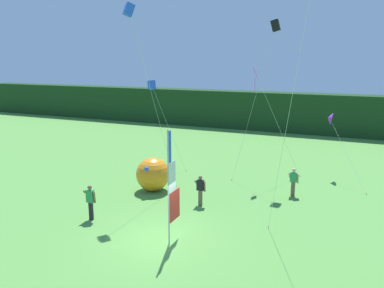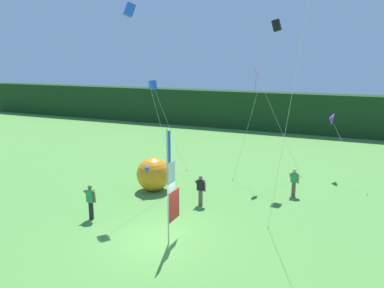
# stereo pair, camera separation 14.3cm
# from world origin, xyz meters

# --- Properties ---
(ground_plane) EXTENTS (120.00, 120.00, 0.00)m
(ground_plane) POSITION_xyz_m (0.00, 0.00, 0.00)
(ground_plane) COLOR #518E3D
(distant_treeline) EXTENTS (80.00, 2.40, 3.95)m
(distant_treeline) POSITION_xyz_m (0.00, 26.88, 1.97)
(distant_treeline) COLOR #193819
(distant_treeline) RESTS_ON ground
(banner_flag) EXTENTS (0.06, 1.03, 4.75)m
(banner_flag) POSITION_xyz_m (0.49, -0.03, 2.28)
(banner_flag) COLOR #B7B7BC
(banner_flag) RESTS_ON ground
(person_near_banner) EXTENTS (0.55, 0.48, 1.57)m
(person_near_banner) POSITION_xyz_m (0.02, 4.17, 0.83)
(person_near_banner) COLOR brown
(person_near_banner) RESTS_ON ground
(person_mid_field) EXTENTS (0.55, 0.48, 1.67)m
(person_mid_field) POSITION_xyz_m (-3.98, 0.46, 0.89)
(person_mid_field) COLOR black
(person_mid_field) RESTS_ON ground
(person_far_left) EXTENTS (0.55, 0.48, 1.56)m
(person_far_left) POSITION_xyz_m (4.14, 7.46, 0.83)
(person_far_left) COLOR brown
(person_far_left) RESTS_ON ground
(inflatable_balloon) EXTENTS (1.91, 1.91, 1.91)m
(inflatable_balloon) POSITION_xyz_m (-3.30, 5.19, 0.96)
(inflatable_balloon) COLOR orange
(inflatable_balloon) RESTS_ON ground
(kite_purple_delta_0) EXTENTS (2.65, 3.56, 4.07)m
(kite_purple_delta_0) POSITION_xyz_m (5.44, 12.40, 3.67)
(kite_purple_delta_0) COLOR brown
(kite_purple_delta_0) RESTS_ON ground
(kite_magenta_diamond_1) EXTENTS (2.95, 1.92, 6.86)m
(kite_magenta_diamond_1) POSITION_xyz_m (1.49, 9.67, 6.02)
(kite_magenta_diamond_1) COLOR brown
(kite_magenta_diamond_1) RESTS_ON ground
(kite_black_box_3) EXTENTS (2.26, 1.81, 9.60)m
(kite_black_box_3) POSITION_xyz_m (2.19, 10.27, 9.18)
(kite_black_box_3) COLOR brown
(kite_black_box_3) RESTS_ON ground
(kite_blue_box_4) EXTENTS (1.84, 2.58, 10.05)m
(kite_blue_box_4) POSITION_xyz_m (-3.68, 3.87, 9.62)
(kite_blue_box_4) COLOR brown
(kite_blue_box_4) RESTS_ON ground
(kite_blue_box_5) EXTENTS (2.61, 0.58, 5.98)m
(kite_blue_box_5) POSITION_xyz_m (-5.44, 9.10, 5.63)
(kite_blue_box_5) COLOR brown
(kite_blue_box_5) RESTS_ON ground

